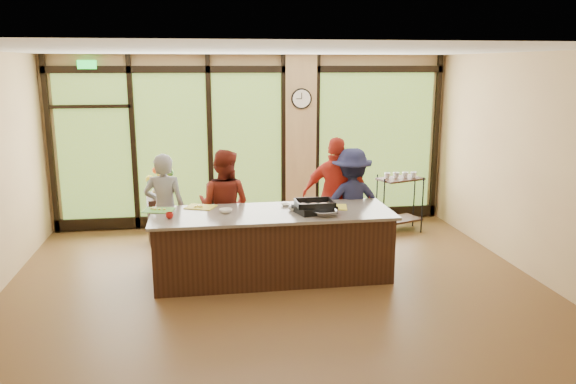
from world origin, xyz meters
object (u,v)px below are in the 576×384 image
object	(u,v)px
cook_right	(351,203)
roasting_pan	(314,209)
flower_stand	(160,220)
island_base	(273,246)
bar_cart	(400,196)
cook_left	(165,209)

from	to	relation	value
cook_right	roasting_pan	bearing A→B (deg)	46.04
flower_stand	island_base	bearing A→B (deg)	-57.46
island_base	cook_right	bearing A→B (deg)	28.73
island_base	bar_cart	distance (m)	3.09
roasting_pan	bar_cart	distance (m)	2.75
island_base	roasting_pan	distance (m)	0.77
cook_right	bar_cart	world-z (taller)	cook_right
cook_left	roasting_pan	bearing A→B (deg)	166.03
island_base	flower_stand	distance (m)	2.39
cook_right	flower_stand	size ratio (longest dim) A/B	2.18
cook_right	roasting_pan	world-z (taller)	cook_right
cook_right	flower_stand	xyz separation A→B (m)	(-2.87, 1.07, -0.44)
bar_cart	roasting_pan	bearing A→B (deg)	-153.79
cook_left	bar_cart	xyz separation A→B (m)	(3.91, 1.08, -0.19)
roasting_pan	flower_stand	bearing A→B (deg)	122.84
cook_left	flower_stand	bearing A→B (deg)	-71.80
island_base	cook_left	world-z (taller)	cook_left
cook_right	cook_left	bearing A→B (deg)	-3.44
roasting_pan	cook_right	bearing A→B (deg)	31.34
island_base	bar_cart	xyz separation A→B (m)	(2.46, 1.87, 0.18)
cook_left	flower_stand	xyz separation A→B (m)	(-0.15, 0.98, -0.43)
roasting_pan	cook_left	bearing A→B (deg)	140.07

